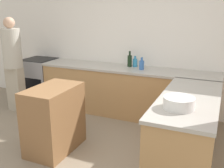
{
  "coord_description": "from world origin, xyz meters",
  "views": [
    {
      "loc": [
        1.61,
        -2.44,
        1.91
      ],
      "look_at": [
        0.25,
        0.65,
        0.93
      ],
      "focal_mm": 42.0,
      "sensor_mm": 36.0,
      "label": 1
    }
  ],
  "objects_px": {
    "wine_bottle_dark": "(130,61)",
    "person_by_range": "(13,62)",
    "dish_soap_bottle": "(135,62)",
    "mixing_bowl": "(179,103)",
    "water_bottle_blue": "(142,65)",
    "island_table": "(54,119)",
    "range_oven": "(40,80)"
  },
  "relations": [
    {
      "from": "wine_bottle_dark",
      "to": "person_by_range",
      "type": "distance_m",
      "value": 2.15
    },
    {
      "from": "mixing_bowl",
      "to": "island_table",
      "type": "bearing_deg",
      "value": 178.93
    },
    {
      "from": "mixing_bowl",
      "to": "water_bottle_blue",
      "type": "height_order",
      "value": "water_bottle_blue"
    },
    {
      "from": "range_oven",
      "to": "dish_soap_bottle",
      "type": "bearing_deg",
      "value": 4.3
    },
    {
      "from": "mixing_bowl",
      "to": "person_by_range",
      "type": "distance_m",
      "value": 3.34
    },
    {
      "from": "mixing_bowl",
      "to": "dish_soap_bottle",
      "type": "bearing_deg",
      "value": 121.84
    },
    {
      "from": "wine_bottle_dark",
      "to": "mixing_bowl",
      "type": "bearing_deg",
      "value": -55.53
    },
    {
      "from": "dish_soap_bottle",
      "to": "person_by_range",
      "type": "bearing_deg",
      "value": -158.66
    },
    {
      "from": "dish_soap_bottle",
      "to": "wine_bottle_dark",
      "type": "xyz_separation_m",
      "value": [
        -0.09,
        -0.04,
        0.04
      ]
    },
    {
      "from": "range_oven",
      "to": "person_by_range",
      "type": "height_order",
      "value": "person_by_range"
    },
    {
      "from": "wine_bottle_dark",
      "to": "person_by_range",
      "type": "bearing_deg",
      "value": -158.81
    },
    {
      "from": "island_table",
      "to": "mixing_bowl",
      "type": "height_order",
      "value": "mixing_bowl"
    },
    {
      "from": "range_oven",
      "to": "wine_bottle_dark",
      "type": "distance_m",
      "value": 2.04
    },
    {
      "from": "range_oven",
      "to": "wine_bottle_dark",
      "type": "height_order",
      "value": "wine_bottle_dark"
    },
    {
      "from": "water_bottle_blue",
      "to": "wine_bottle_dark",
      "type": "relative_size",
      "value": 0.75
    },
    {
      "from": "wine_bottle_dark",
      "to": "dish_soap_bottle",
      "type": "bearing_deg",
      "value": 24.61
    },
    {
      "from": "island_table",
      "to": "person_by_range",
      "type": "distance_m",
      "value": 1.87
    },
    {
      "from": "range_oven",
      "to": "wine_bottle_dark",
      "type": "bearing_deg",
      "value": 3.31
    },
    {
      "from": "person_by_range",
      "to": "dish_soap_bottle",
      "type": "bearing_deg",
      "value": 21.34
    },
    {
      "from": "water_bottle_blue",
      "to": "person_by_range",
      "type": "xyz_separation_m",
      "value": [
        -2.28,
        -0.64,
        -0.01
      ]
    },
    {
      "from": "mixing_bowl",
      "to": "water_bottle_blue",
      "type": "bearing_deg",
      "value": 119.98
    },
    {
      "from": "dish_soap_bottle",
      "to": "wine_bottle_dark",
      "type": "bearing_deg",
      "value": -155.39
    },
    {
      "from": "water_bottle_blue",
      "to": "wine_bottle_dark",
      "type": "xyz_separation_m",
      "value": [
        -0.27,
        0.14,
        0.03
      ]
    },
    {
      "from": "range_oven",
      "to": "person_by_range",
      "type": "distance_m",
      "value": 0.84
    },
    {
      "from": "wine_bottle_dark",
      "to": "person_by_range",
      "type": "xyz_separation_m",
      "value": [
        -2.01,
        -0.78,
        -0.04
      ]
    },
    {
      "from": "range_oven",
      "to": "water_bottle_blue",
      "type": "xyz_separation_m",
      "value": [
        2.23,
        -0.03,
        0.52
      ]
    },
    {
      "from": "water_bottle_blue",
      "to": "dish_soap_bottle",
      "type": "bearing_deg",
      "value": 135.32
    },
    {
      "from": "mixing_bowl",
      "to": "wine_bottle_dark",
      "type": "bearing_deg",
      "value": 124.47
    },
    {
      "from": "dish_soap_bottle",
      "to": "range_oven",
      "type": "bearing_deg",
      "value": -175.7
    },
    {
      "from": "range_oven",
      "to": "dish_soap_bottle",
      "type": "distance_m",
      "value": 2.12
    },
    {
      "from": "island_table",
      "to": "dish_soap_bottle",
      "type": "height_order",
      "value": "dish_soap_bottle"
    },
    {
      "from": "range_oven",
      "to": "dish_soap_bottle",
      "type": "xyz_separation_m",
      "value": [
        2.05,
        0.15,
        0.51
      ]
    }
  ]
}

